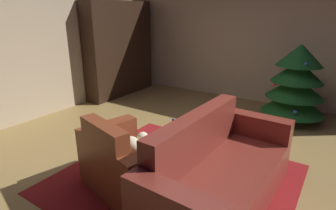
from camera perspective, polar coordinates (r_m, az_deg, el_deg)
ground_plane at (r=3.67m, az=4.04°, el=-10.98°), size 7.14×7.14×0.00m
wall_back at (r=5.97m, az=18.95°, el=13.48°), size 6.07×0.06×2.73m
wall_left at (r=5.35m, az=-25.58°, el=12.16°), size 0.06×6.00×2.73m
area_rug at (r=3.26m, az=1.55°, el=-15.03°), size 2.49×2.31×0.01m
bookshelf_unit at (r=6.41m, az=-9.06°, el=11.02°), size 0.37×1.82×2.05m
armchair_red at (r=2.97m, az=-8.45°, el=-12.19°), size 1.16×0.93×0.83m
couch_red at (r=2.81m, az=10.47°, el=-14.16°), size 0.87×1.95×0.89m
coffee_table at (r=3.01m, az=-0.04°, el=-9.34°), size 0.67×0.67×0.44m
book_stack_on_table at (r=3.00m, az=0.21°, el=-7.68°), size 0.22×0.17×0.08m
bottle_on_table at (r=3.11m, az=1.05°, el=-5.50°), size 0.08×0.08×0.25m
decorated_tree at (r=5.12m, az=25.03°, el=4.07°), size 1.04×1.04×1.33m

